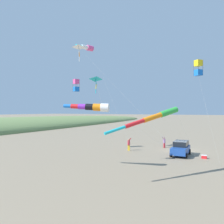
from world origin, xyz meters
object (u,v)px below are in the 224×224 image
Objects in this scene: kite_box_rainbow_low_near at (76,85)px; kite_delta_yellow_midlevel at (79,48)px; kite_windsock_long_streamer_left at (92,107)px; kite_delta_checkered_midright at (96,80)px; person_child_green_jacket at (129,144)px; kite_windsock_red_high_left at (87,48)px; parked_car at (181,148)px; cooler_box at (204,157)px; kite_windsock_white_trailing at (154,117)px; person_adult_flyer at (164,142)px; kite_box_blue_topmost at (198,68)px.

kite_box_rainbow_low_near is 5.51m from kite_delta_yellow_midlevel.
kite_windsock_long_streamer_left is 0.88× the size of kite_delta_yellow_midlevel.
kite_box_rainbow_low_near is (-7.21, 6.05, 0.38)m from kite_delta_checkered_midright.
person_child_green_jacket is 15.83m from kite_windsock_red_high_left.
parked_car is 6.92× the size of cooler_box.
kite_windsock_white_trailing is 19.13m from kite_windsock_red_high_left.
person_child_green_jacket is 0.13× the size of kite_windsock_white_trailing.
person_adult_flyer is 0.12× the size of kite_windsock_white_trailing.
kite_windsock_white_trailing is at bearing 0.05° from kite_windsock_long_streamer_left.
kite_windsock_long_streamer_left is at bearing -121.98° from parked_car.
person_child_green_jacket is 0.12× the size of kite_delta_yellow_midlevel.
person_child_green_jacket is at bearing -130.68° from person_adult_flyer.
person_adult_flyer is at bearing 38.02° from kite_delta_yellow_midlevel.
kite_windsock_long_streamer_left is (-6.70, -10.74, 5.22)m from parked_car.
kite_windsock_long_streamer_left is at bearing -102.16° from person_adult_flyer.
cooler_box is at bearing -4.00° from person_child_green_jacket.
kite_delta_checkered_midright is 9.43m from kite_box_rainbow_low_near.
kite_windsock_white_trailing is 6.43m from kite_windsock_long_streamer_left.
kite_windsock_white_trailing is (-3.21, -10.14, 5.04)m from cooler_box.
cooler_box is at bearing 7.22° from kite_box_rainbow_low_near.
person_child_green_jacket reaches higher than cooler_box.
parked_car is 0.37× the size of kite_box_rainbow_low_near.
parked_car is at bearing 168.40° from cooler_box.
kite_windsock_long_streamer_left is 11.75m from kite_box_rainbow_low_near.
person_child_green_jacket is at bearing 93.54° from kite_windsock_long_streamer_left.
kite_box_rainbow_low_near is (-17.54, -2.22, 9.39)m from cooler_box.
person_child_green_jacket is at bearing 28.45° from kite_delta_yellow_midlevel.
kite_box_blue_topmost is (16.15, -2.19, -4.96)m from kite_windsock_red_high_left.
kite_windsock_red_high_left is (-13.30, 9.24, 10.19)m from kite_windsock_white_trailing.
kite_box_rainbow_low_near reaches higher than kite_windsock_long_streamer_left.
kite_delta_yellow_midlevel is (-6.31, 5.53, 5.79)m from kite_delta_checkered_midright.
cooler_box is 15.17m from kite_windsock_long_streamer_left.
parked_car is at bearing 88.19° from kite_windsock_white_trailing.
kite_windsock_white_trailing is 1.54× the size of kite_delta_checkered_midright.
kite_delta_checkered_midright is (-0.75, 1.87, 3.05)m from kite_windsock_long_streamer_left.
kite_delta_checkered_midright reaches higher than parked_car.
kite_delta_checkered_midright is at bearing -90.49° from person_child_green_jacket.
cooler_box is at bearing 83.36° from kite_box_blue_topmost.
kite_delta_yellow_midlevel is (-16.64, -2.74, 14.80)m from cooler_box.
kite_delta_yellow_midlevel reaches higher than kite_windsock_white_trailing.
parked_car reaches higher than cooler_box.
kite_windsock_red_high_left is (-10.28, -6.30, 14.49)m from person_adult_flyer.
kite_box_rainbow_low_near is (-7.29, -2.94, 8.59)m from person_child_green_jacket.
cooler_box is 10.31m from person_child_green_jacket.
kite_box_blue_topmost is (9.97, 5.19, 1.27)m from kite_delta_checkered_midright.
kite_windsock_long_streamer_left is 1.15× the size of kite_box_rainbow_low_near.
parked_car is at bearing 13.62° from kite_delta_yellow_midlevel.
kite_windsock_red_high_left is 1.40× the size of kite_box_blue_topmost.
cooler_box is at bearing 72.43° from kite_windsock_white_trailing.
person_child_green_jacket is 0.14× the size of kite_windsock_long_streamer_left.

